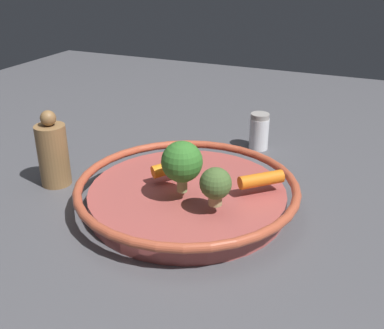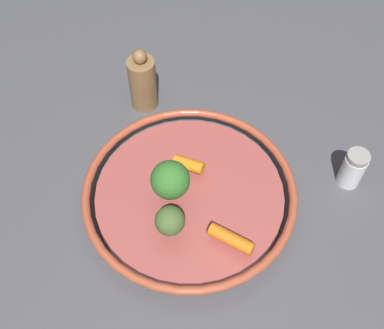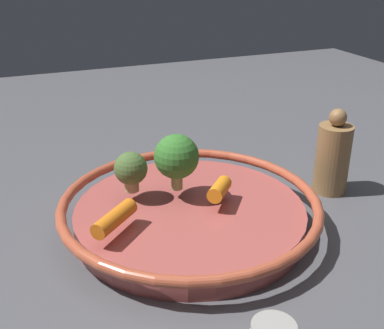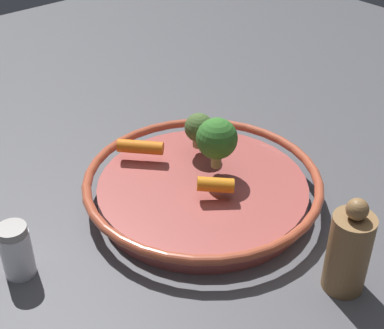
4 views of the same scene
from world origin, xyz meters
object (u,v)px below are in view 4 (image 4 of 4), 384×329
Objects in this scene: broccoli_floret_mid at (199,128)px; salt_shaker at (16,251)px; serving_bowl at (203,188)px; pepper_mill at (349,251)px; broccoli_floret_small at (217,139)px; baby_carrot_center at (215,185)px; baby_carrot_near_rim at (140,147)px.

broccoli_floret_mid reaches higher than salt_shaker.
pepper_mill reaches higher than serving_bowl.
serving_bowl is 0.07m from broccoli_floret_small.
broccoli_floret_small is 0.30m from salt_shaker.
salt_shaker is at bearing -95.77° from broccoli_floret_small.
broccoli_floret_small is at bearing -16.45° from broccoli_floret_mid.
broccoli_floret_mid is (-0.06, 0.05, 0.05)m from serving_bowl.
serving_bowl is 2.62× the size of pepper_mill.
baby_carrot_center is 0.65× the size of broccoli_floret_small.
baby_carrot_near_rim is 0.53× the size of pepper_mill.
broccoli_floret_mid reaches higher than serving_bowl.
serving_bowl is 4.46× the size of broccoli_floret_small.
salt_shaker is 0.39m from pepper_mill.
baby_carrot_center is 0.38× the size of pepper_mill.
broccoli_floret_small is at bearing 176.86° from pepper_mill.
broccoli_floret_mid reaches higher than baby_carrot_near_rim.
serving_bowl is at bearing 16.19° from baby_carrot_near_rim.
baby_carrot_center is 0.91× the size of broccoli_floret_mid.
salt_shaker is at bearing -85.05° from broccoli_floret_mid.
pepper_mill reaches higher than baby_carrot_center.
baby_carrot_center is 0.27m from salt_shaker.
broccoli_floret_small reaches higher than salt_shaker.
broccoli_floret_mid is at bearing 174.22° from pepper_mill.
baby_carrot_near_rim is at bearing 106.39° from salt_shaker.
pepper_mill is at bearing 46.45° from salt_shaker.
pepper_mill reaches higher than salt_shaker.
baby_carrot_near_rim is 1.26× the size of broccoli_floret_mid.
broccoli_floret_mid is 0.75× the size of salt_shaker.
salt_shaker is (-0.03, -0.30, -0.05)m from broccoli_floret_small.
baby_carrot_near_rim is 0.34m from pepper_mill.
salt_shaker reaches higher than baby_carrot_near_rim.
serving_bowl is 0.05m from baby_carrot_center.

